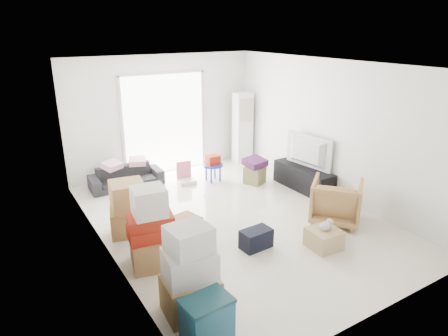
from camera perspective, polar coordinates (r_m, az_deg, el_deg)
The scene contains 21 objects.
room_shell at distance 6.74m, azimuth 1.61°, elevation 3.06°, with size 4.98×6.48×3.18m.
sliding_door at distance 9.32m, azimuth -8.50°, elevation 6.83°, with size 2.10×0.04×2.33m.
ac_tower at distance 10.04m, azimuth 2.67°, elevation 5.77°, with size 0.45×0.30×1.75m, color white.
tv_console at distance 8.59m, azimuth 11.25°, elevation -1.43°, with size 0.44×1.46×0.49m, color black.
television at distance 8.48m, azimuth 11.39°, elevation 0.59°, with size 1.17×0.67×0.15m, color black.
sofa at distance 8.78m, azimuth -13.83°, elevation -0.77°, with size 1.53×0.45×0.60m, color #2A2B30.
pillow_left at distance 8.59m, azimuth -15.79°, elevation 1.17°, with size 0.40×0.31×0.12m, color #C6909F.
pillow_right at distance 8.73m, azimuth -12.31°, elevation 1.74°, with size 0.34×0.27×0.12m, color #C6909F.
armchair at distance 7.25m, azimuth 15.76°, elevation -4.30°, with size 0.82×0.77×0.85m, color #AA8A4B.
storage_bins at distance 4.54m, azimuth -2.43°, elevation -21.23°, with size 0.55×0.40×0.60m.
box_stack_a at distance 4.85m, azimuth -4.86°, elevation -15.03°, with size 0.67×0.58×1.15m.
box_stack_b at distance 5.81m, azimuth -10.36°, elevation -9.01°, with size 0.70×0.70×1.20m.
box_stack_c at distance 6.76m, azimuth -13.47°, elevation -5.70°, with size 0.72×0.65×0.91m.
loose_box at distance 6.63m, azimuth -5.46°, elevation -8.36°, with size 0.41×0.41×0.34m, color #A4804A.
duffel_bag at distance 6.31m, azimuth 4.60°, elevation -10.04°, with size 0.48×0.29×0.31m, color black.
ottoman at distance 8.79m, azimuth 4.40°, elevation -0.98°, with size 0.38×0.38×0.38m, color olive.
blanket at distance 8.70m, azimuth 4.44°, elevation 0.61°, with size 0.42×0.42×0.14m, color #4C1E4B.
kids_table at distance 8.81m, azimuth -1.59°, elevation 0.71°, with size 0.46×0.46×0.59m.
toy_walker at distance 8.83m, azimuth -5.51°, elevation -1.30°, with size 0.39×0.35×0.48m.
wood_crate at distance 6.48m, azimuth 14.08°, elevation -9.76°, with size 0.46×0.46×0.31m, color tan.
plush_bunny at distance 6.41m, azimuth 14.40°, elevation -7.94°, with size 0.29×0.16×0.15m.
Camera 1 is at (-3.54, -5.41, 3.26)m, focal length 32.00 mm.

